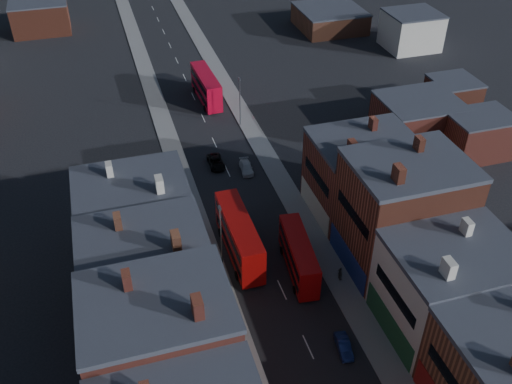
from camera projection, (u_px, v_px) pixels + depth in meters
pavement_west at (179, 170)px, 80.55m from camera, size 3.00×200.00×0.12m
pavement_east at (267, 156)px, 83.54m from camera, size 3.00×200.00×0.12m
lamp_post_2 at (221, 232)px, 62.67m from camera, size 0.25×0.70×8.12m
lamp_post_3 at (240, 99)px, 88.20m from camera, size 0.25×0.70×8.12m
bus_0 at (239, 236)px, 64.98m from camera, size 3.08×11.91×5.14m
bus_1 at (299, 256)px, 63.01m from camera, size 3.35×10.23×4.34m
bus_2 at (206, 86)px, 96.27m from camera, size 3.20×11.43×4.90m
car_1 at (344, 346)px, 55.27m from camera, size 1.63×3.51×1.11m
car_2 at (216, 162)px, 81.27m from camera, size 2.08×4.42×1.22m
car_3 at (246, 167)px, 80.22m from camera, size 1.94×4.06×1.14m
ped_1 at (247, 384)px, 51.34m from camera, size 0.92×0.67×1.70m
ped_3 at (340, 274)px, 62.69m from camera, size 0.50×1.01×1.69m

